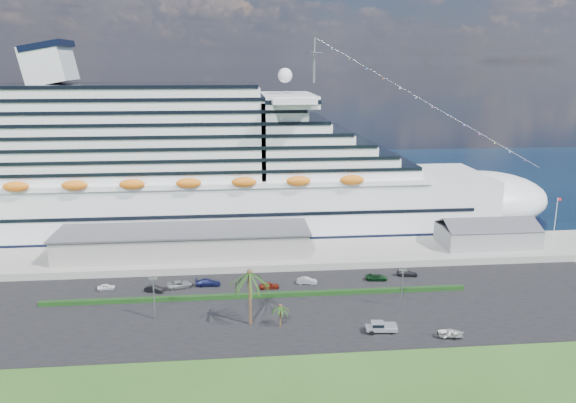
{
  "coord_description": "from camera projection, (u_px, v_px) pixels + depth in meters",
  "views": [
    {
      "loc": [
        -12.21,
        -92.18,
        47.7
      ],
      "look_at": [
        -0.46,
        30.0,
        16.99
      ],
      "focal_mm": 35.0,
      "sensor_mm": 36.0,
      "label": 1
    }
  ],
  "objects": [
    {
      "name": "boat_trailer",
      "position": [
        451.0,
        333.0,
        99.07
      ],
      "size": [
        5.4,
        3.9,
        1.5
      ],
      "color": "gray",
      "rests_on": "asphalt_lot"
    },
    {
      "name": "palm_tall",
      "position": [
        250.0,
        278.0,
        102.43
      ],
      "size": [
        8.82,
        8.82,
        11.13
      ],
      "color": "#47301E",
      "rests_on": "ground"
    },
    {
      "name": "water",
      "position": [
        266.0,
        183.0,
        227.26
      ],
      "size": [
        420.0,
        160.0,
        0.02
      ],
      "primitive_type": "cube",
      "color": "black",
      "rests_on": "ground"
    },
    {
      "name": "lamp_post_left",
      "position": [
        154.0,
        293.0,
        105.56
      ],
      "size": [
        1.6,
        0.35,
        8.27
      ],
      "color": "gray",
      "rests_on": "asphalt_lot"
    },
    {
      "name": "flagpole",
      "position": [
        556.0,
        219.0,
        144.85
      ],
      "size": [
        1.08,
        0.16,
        12.0
      ],
      "color": "silver",
      "rests_on": "wharf"
    },
    {
      "name": "parked_car_0",
      "position": [
        106.0,
        287.0,
        120.15
      ],
      "size": [
        3.9,
        2.0,
        1.27
      ],
      "primitive_type": "imported",
      "rotation": [
        0.0,
        0.0,
        1.71
      ],
      "color": "white",
      "rests_on": "asphalt_lot"
    },
    {
      "name": "port_shed",
      "position": [
        487.0,
        235.0,
        144.12
      ],
      "size": [
        24.0,
        12.31,
        7.37
      ],
      "color": "gray",
      "rests_on": "wharf"
    },
    {
      "name": "terminal_building",
      "position": [
        184.0,
        242.0,
        136.82
      ],
      "size": [
        61.0,
        15.0,
        6.3
      ],
      "color": "gray",
      "rests_on": "wharf"
    },
    {
      "name": "ground",
      "position": [
        306.0,
        332.0,
        101.73
      ],
      "size": [
        420.0,
        420.0,
        0.0
      ],
      "primitive_type": "plane",
      "color": "#29551C",
      "rests_on": "ground"
    },
    {
      "name": "parked_car_5",
      "position": [
        307.0,
        281.0,
        123.29
      ],
      "size": [
        4.67,
        2.57,
        1.46
      ],
      "primitive_type": "imported",
      "rotation": [
        0.0,
        0.0,
        1.33
      ],
      "color": "#A3A7AA",
      "rests_on": "asphalt_lot"
    },
    {
      "name": "cruise_ship",
      "position": [
        202.0,
        175.0,
        157.48
      ],
      "size": [
        191.0,
        38.0,
        54.0
      ],
      "color": "silver",
      "rests_on": "ground"
    },
    {
      "name": "parked_car_1",
      "position": [
        155.0,
        289.0,
        118.94
      ],
      "size": [
        4.48,
        2.8,
        1.39
      ],
      "primitive_type": "imported",
      "rotation": [
        0.0,
        0.0,
        1.23
      ],
      "color": "black",
      "rests_on": "asphalt_lot"
    },
    {
      "name": "asphalt_lot",
      "position": [
        299.0,
        306.0,
        112.34
      ],
      "size": [
        140.0,
        38.0,
        0.12
      ],
      "primitive_type": "cube",
      "color": "black",
      "rests_on": "ground"
    },
    {
      "name": "parked_car_3",
      "position": [
        208.0,
        282.0,
        122.3
      ],
      "size": [
        5.45,
        2.24,
        1.58
      ],
      "primitive_type": "imported",
      "rotation": [
        0.0,
        0.0,
        1.57
      ],
      "color": "#131845",
      "rests_on": "asphalt_lot"
    },
    {
      "name": "parked_car_7",
      "position": [
        407.0,
        273.0,
        127.95
      ],
      "size": [
        4.99,
        2.82,
        1.36
      ],
      "primitive_type": "imported",
      "rotation": [
        0.0,
        0.0,
        1.37
      ],
      "color": "black",
      "rests_on": "asphalt_lot"
    },
    {
      "name": "wharf",
      "position": [
        286.0,
        254.0,
        140.14
      ],
      "size": [
        240.0,
        20.0,
        1.8
      ],
      "primitive_type": "cube",
      "color": "gray",
      "rests_on": "ground"
    },
    {
      "name": "parked_car_4",
      "position": [
        269.0,
        285.0,
        120.75
      ],
      "size": [
        4.33,
        1.85,
        1.46
      ],
      "primitive_type": "imported",
      "rotation": [
        0.0,
        0.0,
        1.6
      ],
      "color": "maroon",
      "rests_on": "asphalt_lot"
    },
    {
      "name": "lamp_post_right",
      "position": [
        402.0,
        284.0,
        110.01
      ],
      "size": [
        1.6,
        0.35,
        8.27
      ],
      "color": "gray",
      "rests_on": "asphalt_lot"
    },
    {
      "name": "pickup_truck",
      "position": [
        381.0,
        327.0,
        101.17
      ],
      "size": [
        5.83,
        2.55,
        2.0
      ],
      "color": "black",
      "rests_on": "asphalt_lot"
    },
    {
      "name": "palm_short",
      "position": [
        280.0,
        309.0,
        102.84
      ],
      "size": [
        3.53,
        3.53,
        4.56
      ],
      "color": "#47301E",
      "rests_on": "ground"
    },
    {
      "name": "parked_car_2",
      "position": [
        180.0,
        284.0,
        121.22
      ],
      "size": [
        5.76,
        3.73,
        1.47
      ],
      "primitive_type": "imported",
      "rotation": [
        0.0,
        0.0,
        1.83
      ],
      "color": "gray",
      "rests_on": "asphalt_lot"
    },
    {
      "name": "parked_car_6",
      "position": [
        377.0,
        277.0,
        125.5
      ],
      "size": [
        5.18,
        2.87,
        1.37
      ],
      "primitive_type": "imported",
      "rotation": [
        0.0,
        0.0,
        1.45
      ],
      "color": "black",
      "rests_on": "asphalt_lot"
    },
    {
      "name": "hedge",
      "position": [
        258.0,
        295.0,
        116.3
      ],
      "size": [
        88.0,
        1.1,
        0.9
      ],
      "primitive_type": "cube",
      "color": "black",
      "rests_on": "asphalt_lot"
    }
  ]
}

